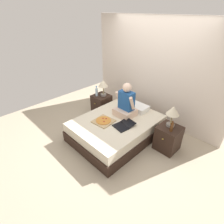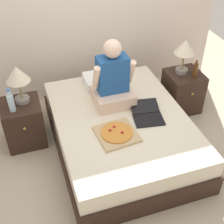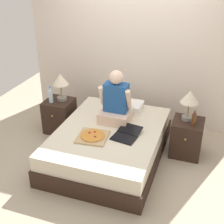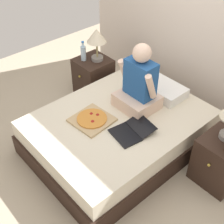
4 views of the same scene
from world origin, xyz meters
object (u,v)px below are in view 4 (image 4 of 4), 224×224
at_px(water_bottle, 83,53).
at_px(person_seated, 139,85).
at_px(laptop, 130,132).
at_px(pizza_box, 92,119).
at_px(lamp_on_left_nightstand, 97,38).
at_px(nightstand_right, 220,161).
at_px(nightstand_left, 93,77).
at_px(bed, 119,132).

xyz_separation_m(water_bottle, person_seated, (1.12, -0.08, 0.09)).
bearing_deg(laptop, pizza_box, -157.37).
xyz_separation_m(person_seated, pizza_box, (-0.14, -0.56, -0.27)).
bearing_deg(laptop, water_bottle, 161.48).
relative_size(lamp_on_left_nightstand, pizza_box, 1.03).
relative_size(nightstand_right, laptop, 1.20).
height_order(nightstand_left, person_seated, person_seated).
xyz_separation_m(nightstand_left, nightstand_right, (2.08, 0.00, 0.00)).
distance_m(bed, laptop, 0.39).
bearing_deg(water_bottle, laptop, -18.52).
xyz_separation_m(lamp_on_left_nightstand, water_bottle, (-0.12, -0.14, -0.22)).
bearing_deg(lamp_on_left_nightstand, laptop, -25.46).
xyz_separation_m(nightstand_left, lamp_on_left_nightstand, (0.04, 0.05, 0.60)).
bearing_deg(nightstand_left, water_bottle, -131.65).
xyz_separation_m(lamp_on_left_nightstand, laptop, (1.28, -0.61, -0.39)).
xyz_separation_m(person_seated, laptop, (0.27, -0.38, -0.27)).
height_order(water_bottle, laptop, water_bottle).
bearing_deg(nightstand_left, lamp_on_left_nightstand, 51.37).
relative_size(nightstand_right, pizza_box, 1.26).
bearing_deg(person_seated, pizza_box, -104.42).
bearing_deg(nightstand_left, nightstand_right, 0.00).
xyz_separation_m(lamp_on_left_nightstand, pizza_box, (0.86, -0.78, -0.39)).
xyz_separation_m(bed, person_seated, (0.00, 0.29, 0.52)).
height_order(nightstand_right, pizza_box, nightstand_right).
bearing_deg(pizza_box, water_bottle, 146.73).
height_order(nightstand_left, lamp_on_left_nightstand, lamp_on_left_nightstand).
height_order(lamp_on_left_nightstand, laptop, lamp_on_left_nightstand).
height_order(laptop, pizza_box, laptop).
relative_size(bed, person_seated, 2.49).
bearing_deg(lamp_on_left_nightstand, nightstand_left, -128.63).
height_order(water_bottle, nightstand_right, water_bottle).
xyz_separation_m(lamp_on_left_nightstand, nightstand_right, (2.04, -0.05, -0.60)).
bearing_deg(laptop, nightstand_right, 36.03).
bearing_deg(nightstand_right, nightstand_left, 180.00).
height_order(nightstand_right, laptop, nightstand_right).
distance_m(nightstand_left, nightstand_right, 2.08).
bearing_deg(lamp_on_left_nightstand, nightstand_right, -1.40).
height_order(bed, nightstand_right, nightstand_right).
distance_m(water_bottle, laptop, 1.48).
xyz_separation_m(bed, laptop, (0.27, -0.09, 0.26)).
xyz_separation_m(water_bottle, nightstand_right, (2.16, 0.09, -0.39)).
relative_size(nightstand_left, nightstand_right, 1.00).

